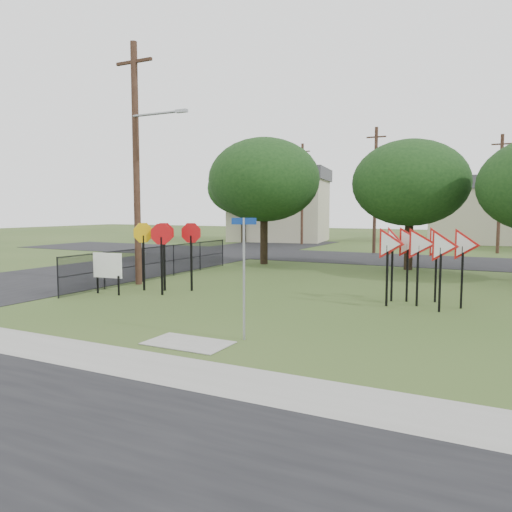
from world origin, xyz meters
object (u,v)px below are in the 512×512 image
at_px(street_name_sign, 244,270).
at_px(yield_sign_cluster, 421,247).
at_px(stop_sign_cluster, 165,241).
at_px(info_board, 107,267).

xyz_separation_m(street_name_sign, yield_sign_cluster, (3.09, 6.51, 0.22)).
bearing_deg(stop_sign_cluster, yield_sign_cluster, 9.77).
bearing_deg(info_board, yield_sign_cluster, 15.85).
height_order(street_name_sign, yield_sign_cluster, street_name_sign).
distance_m(stop_sign_cluster, yield_sign_cluster, 9.33).
xyz_separation_m(stop_sign_cluster, info_board, (-1.56, -1.47, -0.93)).
xyz_separation_m(street_name_sign, info_board, (-7.66, 3.46, -0.67)).
height_order(stop_sign_cluster, info_board, stop_sign_cluster).
bearing_deg(street_name_sign, yield_sign_cluster, 64.59).
bearing_deg(info_board, street_name_sign, -24.31).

